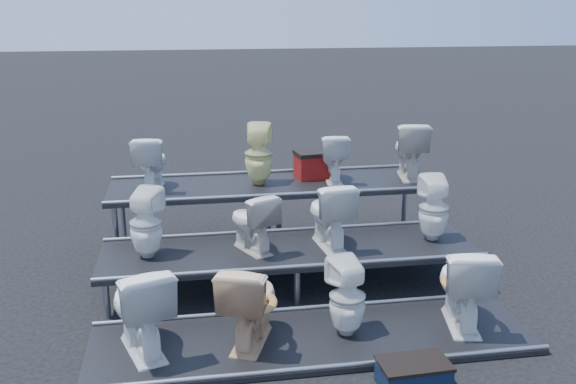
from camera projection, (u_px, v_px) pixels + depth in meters
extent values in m
plane|color=black|center=(290.00, 285.00, 7.36)|extent=(80.00, 80.00, 0.00)
cube|color=black|center=(312.00, 339.00, 6.12)|extent=(4.20, 1.20, 0.06)
cube|color=black|center=(290.00, 267.00, 7.30)|extent=(4.20, 1.20, 0.46)
cube|color=black|center=(273.00, 215.00, 8.47)|extent=(4.20, 1.20, 0.86)
imported|color=white|center=(140.00, 308.00, 5.74)|extent=(0.72, 0.95, 0.86)
imported|color=#E4B887|center=(250.00, 302.00, 5.91)|extent=(0.71, 0.91, 0.82)
imported|color=white|center=(347.00, 297.00, 6.06)|extent=(0.42, 0.42, 0.77)
imported|color=white|center=(463.00, 285.00, 6.23)|extent=(0.64, 0.92, 0.85)
imported|color=white|center=(146.00, 223.00, 6.88)|extent=(0.46, 0.46, 0.77)
imported|color=beige|center=(252.00, 222.00, 7.07)|extent=(0.62, 0.76, 0.68)
imported|color=white|center=(329.00, 214.00, 7.19)|extent=(0.50, 0.79, 0.77)
imported|color=white|center=(434.00, 208.00, 7.39)|extent=(0.37, 0.38, 0.77)
imported|color=white|center=(151.00, 162.00, 8.01)|extent=(0.46, 0.71, 0.69)
imported|color=beige|center=(259.00, 154.00, 8.21)|extent=(0.43, 0.43, 0.79)
imported|color=white|center=(333.00, 157.00, 8.38)|extent=(0.41, 0.66, 0.64)
imported|color=beige|center=(410.00, 150.00, 8.53)|extent=(0.55, 0.81, 0.76)
cube|color=maroon|center=(313.00, 166.00, 8.57)|extent=(0.48, 0.40, 0.31)
cube|color=black|center=(413.00, 376.00, 5.39)|extent=(0.59, 0.37, 0.21)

